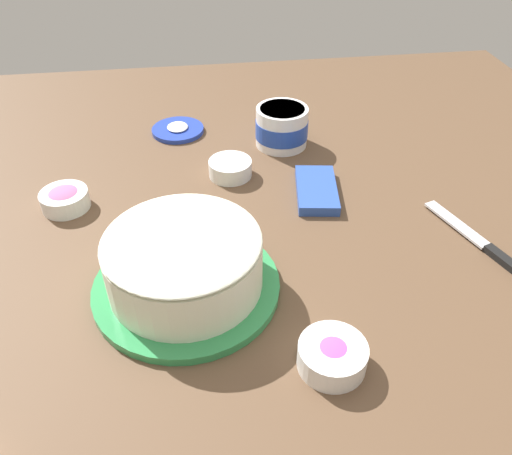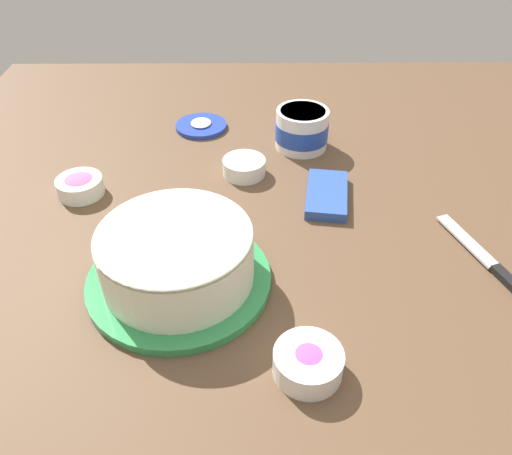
% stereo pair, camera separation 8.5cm
% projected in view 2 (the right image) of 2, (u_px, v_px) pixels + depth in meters
% --- Properties ---
extents(ground_plane, '(1.54, 1.54, 0.00)m').
position_uv_depth(ground_plane, '(292.00, 225.00, 0.91)').
color(ground_plane, brown).
extents(frosted_cake, '(0.28, 0.28, 0.11)m').
position_uv_depth(frosted_cake, '(177.00, 258.00, 0.76)').
color(frosted_cake, '#339351').
rests_on(frosted_cake, ground_plane).
extents(frosting_tub, '(0.11, 0.11, 0.09)m').
position_uv_depth(frosting_tub, '(302.00, 128.00, 1.10)').
color(frosting_tub, white).
rests_on(frosting_tub, ground_plane).
extents(frosting_tub_lid, '(0.12, 0.12, 0.02)m').
position_uv_depth(frosting_tub_lid, '(201.00, 126.00, 1.19)').
color(frosting_tub_lid, '#233DAD').
rests_on(frosting_tub_lid, ground_plane).
extents(spreading_knife, '(0.23, 0.09, 0.01)m').
position_uv_depth(spreading_knife, '(494.00, 267.00, 0.81)').
color(spreading_knife, silver).
rests_on(spreading_knife, ground_plane).
extents(sprinkle_bowl_orange, '(0.09, 0.09, 0.03)m').
position_uv_depth(sprinkle_bowl_orange, '(244.00, 166.00, 1.03)').
color(sprinkle_bowl_orange, white).
rests_on(sprinkle_bowl_orange, ground_plane).
extents(sprinkle_bowl_rainbow, '(0.09, 0.09, 0.04)m').
position_uv_depth(sprinkle_bowl_rainbow, '(305.00, 362.00, 0.66)').
color(sprinkle_bowl_rainbow, white).
rests_on(sprinkle_bowl_rainbow, ground_plane).
extents(sprinkle_bowl_pink, '(0.09, 0.09, 0.04)m').
position_uv_depth(sprinkle_bowl_pink, '(80.00, 185.00, 0.97)').
color(sprinkle_bowl_pink, white).
rests_on(sprinkle_bowl_pink, ground_plane).
extents(candy_box_lower, '(0.15, 0.10, 0.02)m').
position_uv_depth(candy_box_lower, '(327.00, 195.00, 0.96)').
color(candy_box_lower, '#2D51B2').
rests_on(candy_box_lower, ground_plane).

